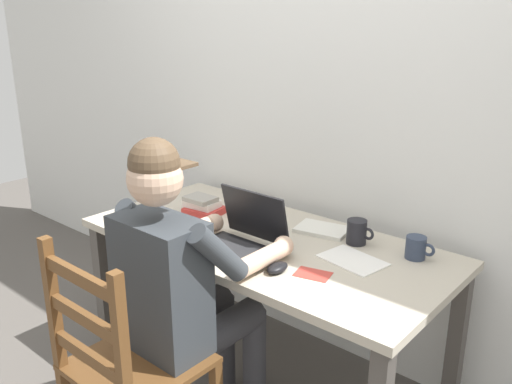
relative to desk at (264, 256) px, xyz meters
name	(u,v)px	position (x,y,z in m)	size (l,w,h in m)	color
ground_plane	(263,378)	(0.00, 0.00, -0.63)	(8.00, 8.00, 0.00)	#56514C
back_wall	(329,89)	(0.00, 0.46, 0.67)	(6.00, 0.04, 2.60)	silver
desk	(264,256)	(0.00, 0.00, 0.00)	(1.60, 0.76, 0.71)	#BCB29E
seated_person	(184,281)	(-0.01, -0.46, 0.06)	(0.50, 0.60, 1.24)	#33383D
wooden_chair	(126,368)	(-0.01, -0.74, -0.17)	(0.42, 0.42, 0.94)	brown
laptop	(241,236)	(0.00, -0.14, 0.14)	(0.33, 0.28, 0.23)	black
computer_mouse	(277,268)	(0.24, -0.21, 0.10)	(0.06, 0.10, 0.03)	black
coffee_mug_white	(247,217)	(-0.15, 0.06, 0.13)	(0.13, 0.09, 0.09)	silver
coffee_mug_dark	(416,248)	(0.58, 0.23, 0.13)	(0.12, 0.08, 0.09)	#2D384C
coffee_mug_spare	(357,232)	(0.33, 0.21, 0.14)	(0.12, 0.08, 0.10)	black
book_stack_main	(203,206)	(-0.42, 0.04, 0.12)	(0.20, 0.17, 0.09)	#BC332D
paper_pile_near_laptop	(322,230)	(0.15, 0.23, 0.09)	(0.22, 0.15, 0.02)	silver
paper_pile_back_corner	(353,260)	(0.41, 0.05, 0.09)	(0.25, 0.17, 0.01)	white
landscape_photo_print	(313,274)	(0.36, -0.15, 0.08)	(0.13, 0.09, 0.00)	#C63D33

